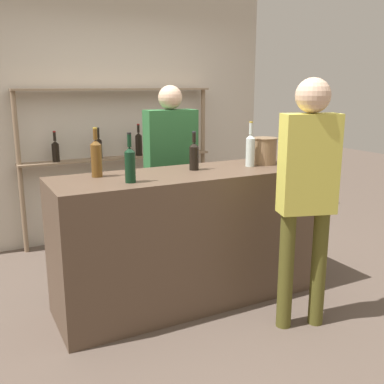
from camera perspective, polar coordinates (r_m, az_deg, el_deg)
The scene contains 11 objects.
ground_plane at distance 3.82m, azimuth -0.00°, elevation -13.31°, with size 16.00×16.00×0.00m, color brown.
bar_counter at distance 3.62m, azimuth -0.00°, elevation -5.75°, with size 2.17×0.66×1.06m, color brown.
back_wall at distance 5.21m, azimuth -10.01°, elevation 9.72°, with size 3.77×0.12×2.80m, color beige.
back_shelf at distance 5.07m, azimuth -9.22°, elevation 6.55°, with size 2.17×0.18×1.69m.
counter_bottle_0 at distance 3.11m, azimuth -7.88°, elevation 3.60°, with size 0.07×0.07×0.34m.
counter_bottle_1 at distance 3.54m, azimuth 0.26°, elevation 4.69°, with size 0.07×0.07×0.30m.
counter_bottle_2 at distance 3.34m, azimuth -12.05°, elevation 4.33°, with size 0.08×0.08×0.36m.
counter_bottle_3 at distance 3.73m, azimuth 7.40°, elevation 5.41°, with size 0.07×0.07×0.37m.
ice_bucket at distance 3.86m, azimuth 9.18°, elevation 5.18°, with size 0.22×0.22×0.22m.
customer_right at distance 3.17m, azimuth 14.48°, elevation 1.19°, with size 0.42×0.28×1.77m.
server_behind_counter at distance 4.33m, azimuth -2.70°, elevation 3.88°, with size 0.50×0.25×1.72m.
Camera 1 is at (-1.58, -3.03, 1.72)m, focal length 42.00 mm.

